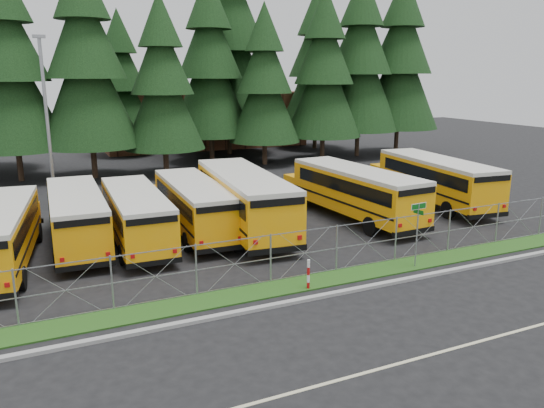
{
  "coord_description": "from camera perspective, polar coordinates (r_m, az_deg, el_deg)",
  "views": [
    {
      "loc": [
        -12.12,
        -18.76,
        8.0
      ],
      "look_at": [
        -1.64,
        4.0,
        1.83
      ],
      "focal_mm": 35.0,
      "sensor_mm": 36.0,
      "label": 1
    }
  ],
  "objects": [
    {
      "name": "grass_verge",
      "position": [
        22.39,
        10.04,
        -7.24
      ],
      "size": [
        50.0,
        1.4,
        0.06
      ],
      "primitive_type": "cube",
      "color": "#1C4714",
      "rests_on": "ground"
    },
    {
      "name": "ground",
      "position": [
        23.72,
        7.7,
        -6.0
      ],
      "size": [
        120.0,
        120.0,
        0.0
      ],
      "primitive_type": "plane",
      "color": "black",
      "rests_on": "ground"
    },
    {
      "name": "curb",
      "position": [
        21.33,
        12.19,
        -8.34
      ],
      "size": [
        50.0,
        0.25,
        0.12
      ],
      "primitive_type": "cube",
      "color": "gray",
      "rests_on": "ground"
    },
    {
      "name": "conifer_12",
      "position": [
        54.29,
        -4.82,
        17.12
      ],
      "size": [
        10.09,
        10.09,
        22.32
      ],
      "primitive_type": null,
      "color": "black",
      "rests_on": "ground"
    },
    {
      "name": "conifer_5",
      "position": [
        49.37,
        -6.71,
        14.21
      ],
      "size": [
        7.59,
        7.59,
        16.79
      ],
      "primitive_type": null,
      "color": "black",
      "rests_on": "ground"
    },
    {
      "name": "conifer_11",
      "position": [
        55.21,
        -15.94,
        12.35
      ],
      "size": [
        6.38,
        6.38,
        14.12
      ],
      "primitive_type": null,
      "color": "black",
      "rests_on": "ground"
    },
    {
      "name": "conifer_3",
      "position": [
        43.59,
        -19.32,
        13.69
      ],
      "size": [
        7.65,
        7.65,
        16.92
      ],
      "primitive_type": null,
      "color": "black",
      "rests_on": "ground"
    },
    {
      "name": "striped_bollard",
      "position": [
        20.27,
        3.93,
        -7.6
      ],
      "size": [
        0.11,
        0.11,
        1.2
      ],
      "primitive_type": "cylinder",
      "color": "#B20C0C",
      "rests_on": "ground"
    },
    {
      "name": "conifer_4",
      "position": [
        43.61,
        -11.71,
        12.39
      ],
      "size": [
        6.43,
        6.43,
        14.22
      ],
      "primitive_type": null,
      "color": "black",
      "rests_on": "ground"
    },
    {
      "name": "bus_1",
      "position": [
        26.82,
        -20.27,
        -1.45
      ],
      "size": [
        2.63,
        10.18,
        2.65
      ],
      "primitive_type": null,
      "rotation": [
        0.0,
        0.0,
        -0.02
      ],
      "color": "#FEA008",
      "rests_on": "ground"
    },
    {
      "name": "conifer_9",
      "position": [
        56.27,
        13.65,
        14.33
      ],
      "size": [
        8.0,
        8.0,
        17.7
      ],
      "primitive_type": null,
      "color": "black",
      "rests_on": "ground"
    },
    {
      "name": "conifer_6",
      "position": [
        47.68,
        -0.81,
        12.66
      ],
      "size": [
        6.35,
        6.35,
        14.04
      ],
      "primitive_type": null,
      "color": "black",
      "rests_on": "ground"
    },
    {
      "name": "conifer_7",
      "position": [
        50.09,
        5.6,
        13.58
      ],
      "size": [
        7.08,
        7.08,
        15.66
      ],
      "primitive_type": null,
      "color": "black",
      "rests_on": "ground"
    },
    {
      "name": "bus_6",
      "position": [
        30.18,
        8.61,
        1.15
      ],
      "size": [
        3.26,
        11.21,
        2.9
      ],
      "primitive_type": null,
      "rotation": [
        0.0,
        0.0,
        0.06
      ],
      "color": "#FEA008",
      "rests_on": "ground"
    },
    {
      "name": "brick_building",
      "position": [
        61.69,
        -7.65,
        9.07
      ],
      "size": [
        22.0,
        10.0,
        6.0
      ],
      "primitive_type": "cube",
      "color": "brown",
      "rests_on": "ground"
    },
    {
      "name": "bus_east",
      "position": [
        34.62,
        16.9,
        2.36
      ],
      "size": [
        3.81,
        11.42,
        2.94
      ],
      "primitive_type": null,
      "rotation": [
        0.0,
        0.0,
        -0.11
      ],
      "color": "#FEA008",
      "rests_on": "ground"
    },
    {
      "name": "street_sign",
      "position": [
        22.85,
        15.41,
        -1.81
      ],
      "size": [
        0.84,
        0.55,
        2.81
      ],
      "color": "#92949A",
      "rests_on": "ground"
    },
    {
      "name": "conifer_8",
      "position": [
        53.49,
        9.45,
        14.49
      ],
      "size": [
        7.94,
        7.94,
        17.56
      ],
      "primitive_type": null,
      "color": "black",
      "rests_on": "ground"
    },
    {
      "name": "bus_3",
      "position": [
        27.55,
        -8.48,
        -0.3
      ],
      "size": [
        2.76,
        10.31,
        2.68
      ],
      "primitive_type": null,
      "rotation": [
        0.0,
        0.0,
        -0.03
      ],
      "color": "#FEA008",
      "rests_on": "ground"
    },
    {
      "name": "bus_4",
      "position": [
        27.66,
        -3.23,
        0.32
      ],
      "size": [
        3.86,
        12.01,
        3.09
      ],
      "primitive_type": null,
      "rotation": [
        0.0,
        0.0,
        -0.09
      ],
      "color": "#FEA008",
      "rests_on": "ground"
    },
    {
      "name": "chainlink_fence",
      "position": [
        22.61,
        9.14,
        -4.38
      ],
      "size": [
        44.0,
        0.1,
        2.0
      ],
      "primitive_type": null,
      "color": "#92949A",
      "rests_on": "ground"
    },
    {
      "name": "light_standard",
      "position": [
        34.0,
        -23.05,
        8.54
      ],
      "size": [
        0.7,
        0.35,
        10.14
      ],
      "color": "#92949A",
      "rests_on": "ground"
    },
    {
      "name": "bus_2",
      "position": [
        26.35,
        -14.48,
        -1.33
      ],
      "size": [
        2.66,
        10.03,
        2.61
      ],
      "primitive_type": null,
      "rotation": [
        0.0,
        0.0,
        -0.03
      ],
      "color": "#FEA008",
      "rests_on": "ground"
    },
    {
      "name": "conifer_2",
      "position": [
        44.34,
        -26.44,
        12.76
      ],
      "size": [
        7.46,
        7.46,
        16.5
      ],
      "primitive_type": null,
      "color": "black",
      "rests_on": "ground"
    },
    {
      "name": "bus_0",
      "position": [
        25.06,
        -27.18,
        -3.13
      ],
      "size": [
        3.63,
        10.49,
        2.69
      ],
      "primitive_type": null,
      "rotation": [
        0.0,
        0.0,
        -0.12
      ],
      "color": "#FEA008",
      "rests_on": "ground"
    },
    {
      "name": "road_lane_line",
      "position": [
        18.07,
        21.74,
        -13.48
      ],
      "size": [
        50.0,
        0.12,
        0.01
      ],
      "primitive_type": "cube",
      "color": "beige",
      "rests_on": "ground"
    },
    {
      "name": "conifer_13",
      "position": [
        58.64,
        4.76,
        14.26
      ],
      "size": [
        7.67,
        7.67,
        16.97
      ],
      "primitive_type": null,
      "color": "black",
      "rests_on": "ground"
    }
  ]
}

